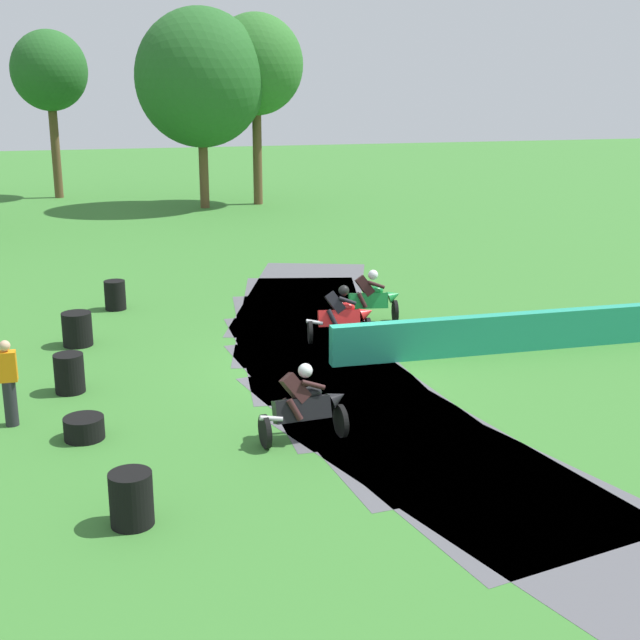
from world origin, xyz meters
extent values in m
plane|color=#38752D|center=(0.00, 0.00, 0.00)|extent=(120.00, 120.00, 0.00)
cube|color=#515156|center=(1.00, 6.35, 0.00)|extent=(5.84, 9.33, 0.01)
cube|color=#515156|center=(0.44, 4.27, 0.00)|extent=(5.03, 9.23, 0.01)
cube|color=#515156|center=(0.11, 2.15, 0.00)|extent=(4.16, 9.03, 0.01)
cube|color=#515156|center=(0.00, 0.00, 0.00)|extent=(3.32, 8.75, 0.01)
cube|color=#515156|center=(0.12, -2.15, 0.00)|extent=(4.24, 9.05, 0.01)
cube|color=#515156|center=(0.48, -4.27, 0.00)|extent=(5.10, 9.24, 0.01)
cube|color=#515156|center=(1.05, -6.34, 0.00)|extent=(5.90, 9.33, 0.01)
cube|color=#239375|center=(5.57, 0.02, 0.45)|extent=(10.93, 0.35, 0.90)
cylinder|color=black|center=(2.61, 2.95, 0.29)|extent=(0.20, 0.72, 0.71)
cylinder|color=black|center=(1.22, 3.17, 0.29)|extent=(0.20, 0.72, 0.71)
cube|color=#198438|center=(1.92, 3.12, 0.59)|extent=(1.04, 0.51, 0.45)
ellipsoid|color=#198438|center=(2.11, 3.15, 0.84)|extent=(0.48, 0.39, 0.29)
cone|color=#198438|center=(2.60, 3.05, 0.70)|extent=(0.43, 0.41, 0.46)
cylinder|color=#B2B2B7|center=(1.31, 3.08, 0.53)|extent=(0.42, 0.18, 0.17)
cube|color=#331919|center=(1.86, 3.22, 0.96)|extent=(0.52, 0.43, 0.61)
sphere|color=white|center=(2.08, 3.24, 1.24)|extent=(0.26, 0.26, 0.26)
cylinder|color=#331919|center=(2.16, 3.35, 0.95)|extent=(0.43, 0.19, 0.24)
cylinder|color=#331919|center=(2.11, 3.01, 1.02)|extent=(0.43, 0.19, 0.24)
cylinder|color=#331919|center=(1.77, 3.33, 0.57)|extent=(0.27, 0.21, 0.42)
cylinder|color=#331919|center=(1.72, 2.98, 0.64)|extent=(0.27, 0.21, 0.42)
cylinder|color=black|center=(1.44, 1.54, 0.29)|extent=(0.20, 0.76, 0.75)
cylinder|color=black|center=(0.06, 1.75, 0.29)|extent=(0.20, 0.76, 0.75)
cube|color=red|center=(0.76, 1.73, 0.57)|extent=(1.05, 0.53, 0.47)
ellipsoid|color=red|center=(0.95, 1.78, 0.82)|extent=(0.49, 0.40, 0.31)
cone|color=red|center=(1.44, 1.67, 0.69)|extent=(0.42, 0.42, 0.48)
cylinder|color=#B2B2B7|center=(0.15, 1.68, 0.53)|extent=(0.42, 0.19, 0.18)
cube|color=black|center=(0.70, 1.86, 0.94)|extent=(0.52, 0.46, 0.63)
sphere|color=black|center=(0.93, 1.91, 1.21)|extent=(0.26, 0.26, 0.26)
cylinder|color=black|center=(1.00, 1.99, 0.91)|extent=(0.43, 0.21, 0.24)
cylinder|color=black|center=(0.95, 1.65, 1.02)|extent=(0.43, 0.21, 0.24)
cylinder|color=black|center=(0.61, 1.93, 0.54)|extent=(0.27, 0.24, 0.42)
cylinder|color=black|center=(0.56, 1.59, 0.65)|extent=(0.27, 0.24, 0.42)
cylinder|color=black|center=(-0.71, -3.80, 0.28)|extent=(0.16, 0.76, 0.76)
cylinder|color=black|center=(-2.10, -3.94, 0.28)|extent=(0.16, 0.76, 0.76)
cube|color=black|center=(-1.42, -3.78, 0.57)|extent=(1.03, 0.49, 0.47)
ellipsoid|color=black|center=(-1.24, -3.68, 0.82)|extent=(0.47, 0.38, 0.32)
cone|color=black|center=(-0.74, -3.68, 0.68)|extent=(0.42, 0.44, 0.48)
cylinder|color=#B2B2B7|center=(-2.00, -3.97, 0.53)|extent=(0.42, 0.13, 0.18)
cube|color=#331919|center=(-1.51, -3.67, 0.93)|extent=(0.53, 0.45, 0.63)
sphere|color=white|center=(-1.30, -3.56, 1.20)|extent=(0.26, 0.26, 0.26)
cylinder|color=#331919|center=(-1.25, -3.46, 0.90)|extent=(0.43, 0.12, 0.24)
cylinder|color=#331919|center=(-1.21, -3.80, 1.01)|extent=(0.43, 0.12, 0.24)
cylinder|color=#331919|center=(-1.61, -3.62, 0.53)|extent=(0.29, 0.22, 0.42)
cylinder|color=#331919|center=(-1.58, -3.96, 0.65)|extent=(0.29, 0.22, 0.42)
cylinder|color=black|center=(-4.39, 6.07, 0.10)|extent=(0.57, 0.57, 0.20)
cylinder|color=black|center=(-4.39, 6.07, 0.30)|extent=(0.57, 0.57, 0.20)
cylinder|color=black|center=(-4.39, 6.07, 0.50)|extent=(0.57, 0.57, 0.20)
cylinder|color=black|center=(-4.39, 6.07, 0.70)|extent=(0.57, 0.57, 0.20)
cylinder|color=black|center=(-5.34, 2.92, 0.10)|extent=(0.70, 0.70, 0.20)
cylinder|color=black|center=(-5.34, 2.92, 0.30)|extent=(0.70, 0.70, 0.20)
cylinder|color=black|center=(-5.34, 2.92, 0.50)|extent=(0.70, 0.70, 0.20)
cylinder|color=black|center=(-5.34, 2.92, 0.70)|extent=(0.70, 0.70, 0.20)
cylinder|color=black|center=(-5.44, -0.31, 0.10)|extent=(0.60, 0.60, 0.20)
cylinder|color=black|center=(-5.44, -0.31, 0.30)|extent=(0.60, 0.60, 0.20)
cylinder|color=black|center=(-5.44, -0.31, 0.50)|extent=(0.60, 0.60, 0.20)
cylinder|color=black|center=(-5.44, -0.31, 0.70)|extent=(0.60, 0.60, 0.20)
cylinder|color=black|center=(-5.14, -2.80, 0.10)|extent=(0.71, 0.71, 0.20)
cylinder|color=black|center=(-5.14, -2.80, 0.30)|extent=(0.71, 0.71, 0.20)
cylinder|color=black|center=(-4.45, -6.13, 0.10)|extent=(0.63, 0.63, 0.20)
cylinder|color=black|center=(-4.45, -6.13, 0.30)|extent=(0.63, 0.63, 0.20)
cylinder|color=black|center=(-4.45, -6.13, 0.50)|extent=(0.63, 0.63, 0.20)
cylinder|color=black|center=(-4.45, -6.13, 0.70)|extent=(0.63, 0.63, 0.20)
cylinder|color=#232328|center=(-6.44, -1.85, 0.43)|extent=(0.24, 0.24, 0.86)
cube|color=orange|center=(-6.44, -1.85, 1.14)|extent=(0.34, 0.22, 0.56)
sphere|color=tan|center=(-6.44, -1.85, 1.53)|extent=(0.20, 0.20, 0.20)
cylinder|color=brown|center=(-6.69, 29.66, 2.38)|extent=(0.44, 0.44, 4.75)
ellipsoid|color=#235B23|center=(-6.69, 29.66, 6.36)|extent=(3.79, 3.79, 3.98)
cylinder|color=brown|center=(0.24, 24.27, 1.73)|extent=(0.44, 0.44, 3.46)
ellipsoid|color=#235B23|center=(0.24, 24.27, 6.02)|extent=(6.04, 6.04, 6.35)
cylinder|color=brown|center=(2.94, 24.86, 2.36)|extent=(0.44, 0.44, 4.72)
ellipsoid|color=#2D6B28|center=(2.94, 24.86, 6.64)|extent=(4.52, 4.52, 4.74)
camera|label=1|loc=(-4.57, -17.70, 6.24)|focal=49.04mm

